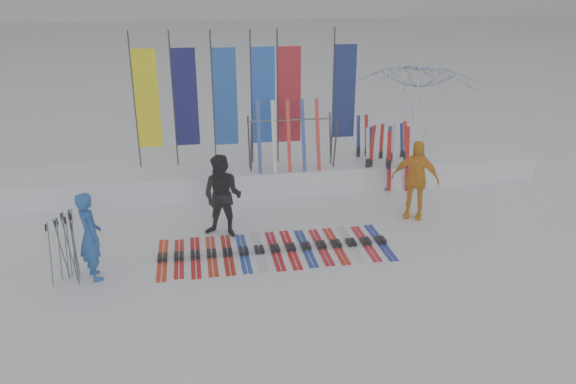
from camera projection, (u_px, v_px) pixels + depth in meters
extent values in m
plane|color=white|center=(293.00, 279.00, 9.79)|extent=(120.00, 120.00, 0.00)
cube|color=white|center=(259.00, 176.00, 13.91)|extent=(14.00, 1.60, 0.60)
imported|color=#1B4E9F|center=(90.00, 236.00, 9.56)|extent=(0.59, 0.69, 1.59)
imported|color=black|center=(223.00, 196.00, 11.13)|extent=(1.02, 0.93, 1.69)
imported|color=orange|center=(415.00, 179.00, 12.00)|extent=(1.09, 0.87, 1.73)
imported|color=white|center=(416.00, 118.00, 14.70)|extent=(3.44, 3.50, 2.91)
cube|color=red|center=(163.00, 258.00, 10.43)|extent=(0.17, 1.66, 0.07)
cube|color=#B50E0E|center=(179.00, 257.00, 10.48)|extent=(0.17, 1.56, 0.07)
cube|color=red|center=(195.00, 255.00, 10.52)|extent=(0.17, 1.68, 0.07)
cube|color=red|center=(212.00, 254.00, 10.57)|extent=(0.17, 1.64, 0.07)
cube|color=#AF1B0E|center=(228.00, 253.00, 10.62)|extent=(0.17, 1.65, 0.07)
cube|color=#163597|center=(244.00, 252.00, 10.67)|extent=(0.17, 1.61, 0.07)
cube|color=silver|center=(259.00, 250.00, 10.72)|extent=(0.17, 1.68, 0.07)
cube|color=#B20E1A|center=(275.00, 249.00, 10.77)|extent=(0.17, 1.64, 0.07)
cube|color=red|center=(290.00, 248.00, 10.82)|extent=(0.17, 1.66, 0.07)
cube|color=navy|center=(306.00, 247.00, 10.87)|extent=(0.17, 1.59, 0.07)
cube|color=red|center=(321.00, 245.00, 10.92)|extent=(0.17, 1.57, 0.07)
cube|color=red|center=(336.00, 244.00, 10.96)|extent=(0.17, 1.60, 0.07)
cube|color=silver|center=(351.00, 243.00, 11.01)|extent=(0.17, 1.66, 0.07)
cube|color=red|center=(366.00, 242.00, 11.06)|extent=(0.17, 1.57, 0.07)
cube|color=#162799|center=(380.00, 241.00, 11.11)|extent=(0.17, 1.62, 0.07)
cylinder|color=#595B60|center=(60.00, 251.00, 9.51)|extent=(0.10, 0.10, 1.17)
cylinder|color=#595B60|center=(62.00, 249.00, 9.54)|extent=(0.12, 0.14, 1.19)
cylinder|color=#595B60|center=(69.00, 247.00, 9.65)|extent=(0.08, 0.11, 1.16)
cylinder|color=#595B60|center=(76.00, 254.00, 9.39)|extent=(0.05, 0.08, 1.17)
cylinder|color=#595B60|center=(70.00, 250.00, 9.45)|extent=(0.12, 0.10, 1.25)
cylinder|color=#595B60|center=(73.00, 240.00, 9.83)|extent=(0.12, 0.04, 1.21)
cylinder|color=#595B60|center=(66.00, 245.00, 9.61)|extent=(0.09, 0.03, 1.26)
cylinder|color=#595B60|center=(75.00, 244.00, 9.70)|extent=(0.06, 0.10, 1.21)
cylinder|color=#595B60|center=(73.00, 244.00, 9.64)|extent=(0.04, 0.15, 1.25)
cylinder|color=#595B60|center=(50.00, 255.00, 9.40)|extent=(0.06, 0.12, 1.15)
cylinder|color=#383A3F|center=(135.00, 102.00, 13.01)|extent=(0.04, 0.04, 3.20)
cube|color=#F6EB0C|center=(147.00, 99.00, 13.04)|extent=(0.55, 0.03, 2.30)
cylinder|color=#383A3F|center=(173.00, 100.00, 13.17)|extent=(0.04, 0.04, 3.20)
cube|color=#0B0B50|center=(186.00, 98.00, 13.20)|extent=(0.55, 0.03, 2.30)
cylinder|color=#383A3F|center=(213.00, 100.00, 13.21)|extent=(0.04, 0.04, 3.20)
cube|color=#184DB4|center=(225.00, 97.00, 13.24)|extent=(0.55, 0.03, 2.30)
cylinder|color=#383A3F|center=(251.00, 98.00, 13.37)|extent=(0.04, 0.04, 3.20)
cube|color=blue|center=(263.00, 96.00, 13.39)|extent=(0.55, 0.03, 2.30)
cylinder|color=#383A3F|center=(278.00, 98.00, 13.44)|extent=(0.04, 0.04, 3.20)
cube|color=#AE1221|center=(289.00, 95.00, 13.47)|extent=(0.55, 0.03, 2.30)
cylinder|color=#383A3F|center=(333.00, 94.00, 13.84)|extent=(0.04, 0.04, 3.20)
cube|color=navy|center=(344.00, 92.00, 13.86)|extent=(0.55, 0.03, 2.30)
cylinder|color=#383A3F|center=(251.00, 148.00, 12.93)|extent=(0.04, 0.30, 1.23)
cylinder|color=#383A3F|center=(249.00, 142.00, 13.39)|extent=(0.04, 0.30, 1.23)
cylinder|color=#383A3F|center=(335.00, 144.00, 13.26)|extent=(0.04, 0.30, 1.23)
cylinder|color=#383A3F|center=(330.00, 138.00, 13.72)|extent=(0.04, 0.30, 1.23)
cylinder|color=#383A3F|center=(292.00, 120.00, 13.13)|extent=(2.00, 0.04, 0.04)
cube|color=red|center=(367.00, 147.00, 14.31)|extent=(0.09, 0.03, 1.69)
cube|color=red|center=(389.00, 162.00, 13.44)|extent=(0.09, 0.04, 1.55)
cube|color=red|center=(406.00, 153.00, 14.02)|extent=(0.09, 0.02, 1.60)
cube|color=navy|center=(402.00, 152.00, 14.31)|extent=(0.09, 0.04, 1.48)
cube|color=navy|center=(371.00, 156.00, 14.01)|extent=(0.09, 0.04, 1.46)
cube|color=silver|center=(391.00, 154.00, 13.92)|extent=(0.09, 0.03, 1.60)
cube|color=red|center=(407.00, 160.00, 13.41)|extent=(0.09, 0.04, 1.65)
cube|color=navy|center=(358.00, 148.00, 14.25)|extent=(0.09, 0.03, 1.68)
cube|color=navy|center=(388.00, 159.00, 13.53)|extent=(0.09, 0.03, 1.61)
cube|color=silver|center=(368.00, 160.00, 13.51)|extent=(0.09, 0.03, 1.58)
cube|color=silver|center=(423.00, 156.00, 13.94)|extent=(0.09, 0.04, 1.50)
cube|color=red|center=(381.00, 153.00, 14.20)|extent=(0.09, 0.03, 1.49)
cube|color=red|center=(371.00, 161.00, 13.59)|extent=(0.09, 0.04, 1.48)
cube|color=red|center=(371.00, 155.00, 13.90)|extent=(0.09, 0.03, 1.55)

